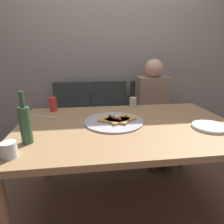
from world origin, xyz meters
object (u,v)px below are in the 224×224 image
(soda_can, at_px, (53,104))
(wine_bottle, at_px, (25,124))
(pizza_slice_extra, at_px, (120,119))
(pizza_slice_last, at_px, (114,119))
(chair_middle, at_px, (110,115))
(guest_in_sweater, at_px, (154,106))
(dining_table, at_px, (127,133))
(table_knife, at_px, (45,117))
(chair_right, at_px, (149,113))
(plate_stack, at_px, (210,127))
(tumbler_far, at_px, (9,150))
(pizza_tray, at_px, (114,122))
(chair_left, at_px, (73,116))
(tumbler_near, at_px, (133,102))

(soda_can, bearing_deg, wine_bottle, -94.31)
(pizza_slice_extra, bearing_deg, pizza_slice_last, -174.86)
(chair_middle, bearing_deg, guest_in_sweater, 163.01)
(dining_table, xyz_separation_m, table_knife, (-0.63, 0.23, 0.07))
(soda_can, xyz_separation_m, chair_right, (1.06, 0.49, -0.28))
(pizza_slice_extra, height_order, guest_in_sweater, guest_in_sweater)
(soda_can, distance_m, plate_stack, 1.27)
(pizza_slice_last, height_order, tumbler_far, tumbler_far)
(pizza_tray, relative_size, guest_in_sweater, 0.38)
(chair_left, bearing_deg, tumbler_near, 142.63)
(pizza_slice_extra, height_order, soda_can, soda_can)
(pizza_slice_extra, xyz_separation_m, table_knife, (-0.59, 0.18, -0.02))
(wine_bottle, bearing_deg, chair_right, 45.05)
(wine_bottle, xyz_separation_m, tumbler_near, (0.78, 0.65, -0.07))
(dining_table, distance_m, tumbler_far, 0.78)
(pizza_slice_last, distance_m, wine_bottle, 0.61)
(dining_table, xyz_separation_m, soda_can, (-0.59, 0.41, 0.13))
(pizza_slice_extra, relative_size, plate_stack, 1.08)
(pizza_slice_extra, height_order, tumbler_near, tumbler_near)
(chair_middle, relative_size, guest_in_sweater, 0.77)
(pizza_slice_last, distance_m, table_knife, 0.57)
(plate_stack, height_order, table_knife, plate_stack)
(pizza_tray, bearing_deg, tumbler_near, 58.05)
(pizza_tray, bearing_deg, dining_table, -27.37)
(tumbler_far, bearing_deg, wine_bottle, 74.56)
(chair_middle, bearing_deg, table_knife, 47.31)
(pizza_tray, distance_m, pizza_slice_extra, 0.05)
(soda_can, height_order, guest_in_sweater, guest_in_sweater)
(soda_can, distance_m, guest_in_sweater, 1.13)
(tumbler_near, bearing_deg, pizza_tray, -121.95)
(dining_table, distance_m, plate_stack, 0.58)
(pizza_slice_last, xyz_separation_m, wine_bottle, (-0.55, -0.26, 0.09))
(tumbler_near, height_order, guest_in_sweater, guest_in_sweater)
(soda_can, height_order, chair_middle, chair_middle)
(chair_left, bearing_deg, soda_can, 75.90)
(wine_bottle, xyz_separation_m, table_knife, (0.00, 0.45, -0.11))
(tumbler_near, xyz_separation_m, chair_middle, (-0.16, 0.47, -0.27))
(tumbler_near, distance_m, table_knife, 0.80)
(soda_can, bearing_deg, pizza_slice_last, -36.11)
(soda_can, bearing_deg, chair_middle, 40.52)
(tumbler_far, relative_size, chair_middle, 0.09)
(pizza_slice_last, xyz_separation_m, pizza_slice_extra, (0.05, 0.00, 0.00))
(tumbler_far, bearing_deg, chair_right, 47.67)
(wine_bottle, bearing_deg, dining_table, 18.86)
(pizza_slice_extra, distance_m, chair_left, 0.98)
(dining_table, distance_m, soda_can, 0.73)
(tumbler_near, relative_size, plate_stack, 0.40)
(pizza_slice_last, height_order, chair_right, chair_right)
(wine_bottle, height_order, guest_in_sweater, guest_in_sweater)
(pizza_slice_extra, xyz_separation_m, plate_stack, (0.60, -0.20, -0.01))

